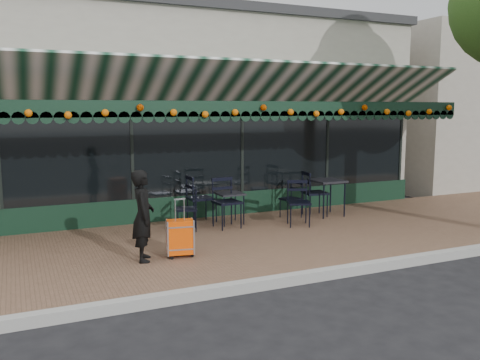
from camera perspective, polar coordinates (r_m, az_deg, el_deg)
name	(u,v)px	position (r m, az deg, el deg)	size (l,w,h in m)	color
ground	(267,286)	(7.28, 3.10, -11.80)	(80.00, 80.00, 0.00)	black
sidewalk	(215,246)	(8.99, -2.77, -7.38)	(18.00, 4.00, 0.15)	brown
curb	(270,283)	(7.18, 3.40, -11.43)	(18.00, 0.16, 0.15)	#9E9E99
restaurant_building	(137,115)	(14.27, -11.46, 7.13)	(12.00, 9.60, 4.50)	gray
neighbor_building_right	(477,110)	(21.42, 25.02, 7.15)	(12.00, 8.00, 4.80)	#A8A294
woman	(143,216)	(7.87, -10.84, -3.95)	(0.51, 0.34, 1.40)	black
suitcase	(180,238)	(8.05, -6.73, -6.45)	(0.44, 0.30, 0.92)	#F24C07
cafe_table_a	(328,183)	(11.13, 9.80, -0.38)	(0.64, 0.64, 0.78)	black
cafe_table_b	(230,196)	(10.23, -1.15, -1.80)	(0.51, 0.51, 0.63)	black
chair_a_left	(291,199)	(10.87, 5.74, -2.18)	(0.39, 0.39, 0.78)	black
chair_a_right	(315,193)	(11.10, 8.41, -1.49)	(0.49, 0.49, 0.99)	black
chair_a_front	(299,203)	(10.13, 6.60, -2.59)	(0.45, 0.45, 0.91)	black
chair_b_left	(187,209)	(9.73, -6.02, -3.30)	(0.41, 0.41, 0.82)	black
chair_b_right	(200,199)	(10.35, -4.52, -2.11)	(0.49, 0.49, 0.99)	black
chair_b_front	(227,203)	(9.89, -1.48, -2.57)	(0.49, 0.49, 0.99)	black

